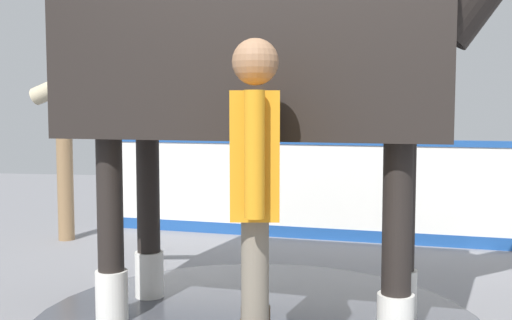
% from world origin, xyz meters
% --- Properties ---
extents(wet_patch, '(2.82, 2.82, 0.00)m').
position_xyz_m(wet_patch, '(0.19, -0.03, 0.00)').
color(wet_patch, '#42444C').
rests_on(wet_patch, ground).
extents(barrier_wall, '(5.03, 0.76, 1.03)m').
position_xyz_m(barrier_wall, '(-0.14, -2.51, 0.47)').
color(barrier_wall, white).
rests_on(barrier_wall, ground).
extents(roof_post_far, '(0.16, 0.16, 3.08)m').
position_xyz_m(roof_post_far, '(2.46, -2.10, 1.54)').
color(roof_post_far, olive).
rests_on(roof_post_far, ground).
extents(horse, '(3.59, 1.25, 2.68)m').
position_xyz_m(horse, '(0.09, -0.01, 1.59)').
color(horse, black).
rests_on(horse, ground).
extents(handler, '(0.28, 0.66, 1.65)m').
position_xyz_m(handler, '(0.08, 0.79, 0.95)').
color(handler, '#47331E').
rests_on(handler, ground).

